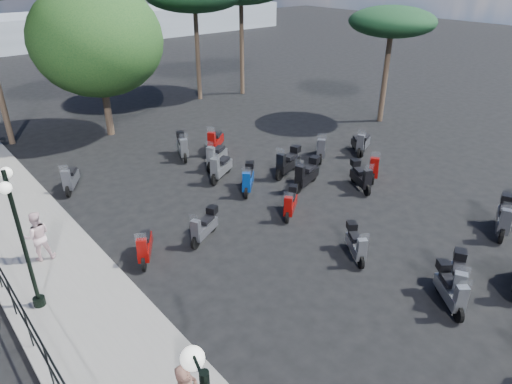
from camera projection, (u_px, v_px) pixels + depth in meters
ground at (331, 263)px, 13.51m from camera, size 120.00×120.00×0.00m
sidewalk at (76, 304)px, 11.81m from camera, size 3.00×30.00×0.15m
railing at (17, 305)px, 10.55m from camera, size 0.04×26.04×1.10m
lamp_post_1 at (21, 233)px, 10.69m from camera, size 0.48×1.09×3.78m
pedestrian_far at (37, 236)px, 13.14m from camera, size 0.86×0.73×1.53m
scooter_3 at (204, 227)px, 14.46m from camera, size 1.42×0.86×1.22m
scooter_4 at (145, 247)px, 13.48m from camera, size 0.97×1.39×1.27m
scooter_5 at (71, 180)px, 17.57m from camera, size 1.01×1.45×1.32m
scooter_8 at (450, 290)px, 11.67m from camera, size 1.10×1.35×1.27m
scooter_9 at (356, 244)px, 13.60m from camera, size 0.96×1.30×1.18m
scooter_10 at (248, 180)px, 17.50m from camera, size 1.26×1.25×1.29m
scooter_11 at (183, 147)px, 20.49m from camera, size 0.90×1.60×1.36m
scooter_14 at (457, 279)px, 12.06m from camera, size 1.53×0.98×1.34m
scooter_15 at (290, 204)px, 15.88m from camera, size 1.27×1.01×1.19m
scooter_16 at (288, 163)px, 18.84m from camera, size 1.74×0.79×1.42m
scooter_17 at (216, 157)px, 19.54m from camera, size 1.59×1.00×1.40m
scooter_20 at (504, 218)px, 14.79m from camera, size 1.72×0.96×1.45m
scooter_21 at (374, 167)px, 18.54m from camera, size 1.50×1.13×1.40m
scooter_22 at (321, 149)px, 20.34m from camera, size 1.40×1.28×1.43m
scooter_23 at (215, 142)px, 21.11m from camera, size 1.50×1.20×1.44m
scooter_27 at (361, 177)px, 17.69m from camera, size 0.92×1.51×1.30m
scooter_28 at (363, 144)px, 20.95m from camera, size 1.59×0.87×1.35m
scooter_29 at (358, 145)px, 20.99m from camera, size 0.95×1.29×1.20m
scooter_30 at (221, 168)px, 18.46m from camera, size 1.59×1.00×1.40m
scooter_31 at (307, 175)px, 17.80m from camera, size 1.74×0.79×1.42m
broadleaf_tree at (97, 40)px, 21.37m from camera, size 6.19×6.19×7.29m
pine_3 at (392, 22)px, 23.06m from camera, size 4.40×4.40×6.00m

